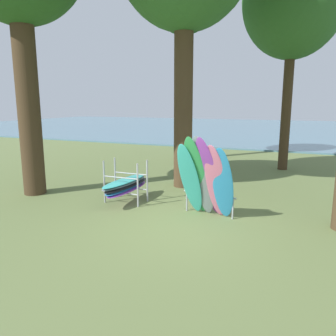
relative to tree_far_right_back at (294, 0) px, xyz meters
name	(u,v)px	position (x,y,z in m)	size (l,w,h in m)	color
ground_plane	(177,224)	(-1.85, -8.10, -6.93)	(80.00, 80.00, 0.00)	olive
lake_water	(280,129)	(-1.85, 23.25, -6.88)	(80.00, 36.00, 0.10)	slate
tree_far_right_back	(294,0)	(0.00, 0.00, 0.00)	(4.09, 4.09, 9.34)	#42301E
leaning_board_pile	(206,180)	(-1.34, -7.45, -5.92)	(1.49, 1.18, 2.15)	#38B2AD
board_storage_rack	(126,185)	(-3.91, -6.95, -6.41)	(1.15, 2.13, 1.25)	#9EA0A5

